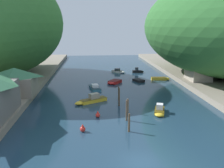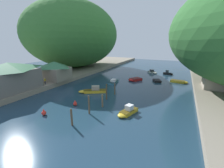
{
  "view_description": "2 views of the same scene",
  "coord_description": "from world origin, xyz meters",
  "px_view_note": "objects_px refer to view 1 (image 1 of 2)",
  "views": [
    {
      "loc": [
        -4.77,
        -22.77,
        13.82
      ],
      "look_at": [
        -1.12,
        23.76,
        2.82
      ],
      "focal_mm": 40.0,
      "sensor_mm": 36.0,
      "label": 1
    },
    {
      "loc": [
        13.17,
        -6.81,
        11.49
      ],
      "look_at": [
        -0.23,
        21.32,
        2.66
      ],
      "focal_mm": 24.0,
      "sensor_mm": 36.0,
      "label": 2
    }
  ],
  "objects_px": {
    "boathouse_shed": "(15,81)",
    "right_bank_cottage": "(198,68)",
    "channel_buoy_far": "(98,115)",
    "person_on_quay": "(17,97)",
    "boat_cabin_cruiser": "(159,111)",
    "channel_buoy_near": "(83,129)",
    "boat_far_upstream": "(94,87)",
    "boat_moored_right": "(138,71)",
    "boat_white_cruiser": "(114,82)",
    "boat_mid_channel": "(161,79)",
    "boat_near_quay": "(91,100)",
    "boat_navy_launch": "(119,71)",
    "person_by_boathouse": "(4,102)",
    "boat_yellow_tender": "(138,80)"
  },
  "relations": [
    {
      "from": "boat_near_quay",
      "to": "boat_cabin_cruiser",
      "type": "bearing_deg",
      "value": -152.25
    },
    {
      "from": "channel_buoy_far",
      "to": "person_by_boathouse",
      "type": "height_order",
      "value": "person_by_boathouse"
    },
    {
      "from": "boathouse_shed",
      "to": "boat_mid_channel",
      "type": "xyz_separation_m",
      "value": [
        32.14,
        15.74,
        -3.44
      ]
    },
    {
      "from": "boat_white_cruiser",
      "to": "boat_moored_right",
      "type": "height_order",
      "value": "boat_moored_right"
    },
    {
      "from": "boat_near_quay",
      "to": "boat_navy_launch",
      "type": "bearing_deg",
      "value": -46.78
    },
    {
      "from": "person_on_quay",
      "to": "boat_white_cruiser",
      "type": "bearing_deg",
      "value": -65.46
    },
    {
      "from": "channel_buoy_near",
      "to": "boathouse_shed",
      "type": "bearing_deg",
      "value": 130.09
    },
    {
      "from": "right_bank_cottage",
      "to": "channel_buoy_far",
      "type": "relative_size",
      "value": 6.39
    },
    {
      "from": "person_by_boathouse",
      "to": "boat_cabin_cruiser",
      "type": "bearing_deg",
      "value": -84.42
    },
    {
      "from": "person_by_boathouse",
      "to": "boathouse_shed",
      "type": "bearing_deg",
      "value": 12.32
    },
    {
      "from": "boat_cabin_cruiser",
      "to": "person_by_boathouse",
      "type": "relative_size",
      "value": 2.66
    },
    {
      "from": "boat_navy_launch",
      "to": "boat_yellow_tender",
      "type": "bearing_deg",
      "value": 60.94
    },
    {
      "from": "boat_yellow_tender",
      "to": "boat_white_cruiser",
      "type": "height_order",
      "value": "boat_white_cruiser"
    },
    {
      "from": "right_bank_cottage",
      "to": "boat_navy_launch",
      "type": "distance_m",
      "value": 24.3
    },
    {
      "from": "boat_white_cruiser",
      "to": "boat_near_quay",
      "type": "relative_size",
      "value": 0.74
    },
    {
      "from": "boat_far_upstream",
      "to": "boat_moored_right",
      "type": "relative_size",
      "value": 1.78
    },
    {
      "from": "boathouse_shed",
      "to": "person_by_boathouse",
      "type": "xyz_separation_m",
      "value": [
        0.58,
        -8.11,
        -1.67
      ]
    },
    {
      "from": "boat_white_cruiser",
      "to": "right_bank_cottage",
      "type": "bearing_deg",
      "value": -150.95
    },
    {
      "from": "boathouse_shed",
      "to": "right_bank_cottage",
      "type": "height_order",
      "value": "right_bank_cottage"
    },
    {
      "from": "boat_white_cruiser",
      "to": "channel_buoy_near",
      "type": "relative_size",
      "value": 4.22
    },
    {
      "from": "boathouse_shed",
      "to": "person_on_quay",
      "type": "height_order",
      "value": "boathouse_shed"
    },
    {
      "from": "boat_mid_channel",
      "to": "channel_buoy_near",
      "type": "height_order",
      "value": "channel_buoy_near"
    },
    {
      "from": "right_bank_cottage",
      "to": "boat_navy_launch",
      "type": "bearing_deg",
      "value": 135.79
    },
    {
      "from": "boat_navy_launch",
      "to": "boat_near_quay",
      "type": "bearing_deg",
      "value": 29.18
    },
    {
      "from": "person_by_boathouse",
      "to": "boat_navy_launch",
      "type": "bearing_deg",
      "value": -23.53
    },
    {
      "from": "right_bank_cottage",
      "to": "boat_far_upstream",
      "type": "distance_m",
      "value": 25.06
    },
    {
      "from": "right_bank_cottage",
      "to": "channel_buoy_far",
      "type": "distance_m",
      "value": 31.89
    },
    {
      "from": "boat_white_cruiser",
      "to": "person_on_quay",
      "type": "bearing_deg",
      "value": 80.23
    },
    {
      "from": "right_bank_cottage",
      "to": "boat_far_upstream",
      "type": "bearing_deg",
      "value": -175.03
    },
    {
      "from": "channel_buoy_near",
      "to": "person_by_boathouse",
      "type": "bearing_deg",
      "value": 149.44
    },
    {
      "from": "boathouse_shed",
      "to": "boat_white_cruiser",
      "type": "bearing_deg",
      "value": 32.61
    },
    {
      "from": "boat_moored_right",
      "to": "boathouse_shed",
      "type": "bearing_deg",
      "value": -42.27
    },
    {
      "from": "channel_buoy_near",
      "to": "boat_white_cruiser",
      "type": "bearing_deg",
      "value": 76.82
    },
    {
      "from": "channel_buoy_far",
      "to": "person_on_quay",
      "type": "distance_m",
      "value": 14.61
    },
    {
      "from": "person_by_boathouse",
      "to": "boat_far_upstream",
      "type": "bearing_deg",
      "value": -33.24
    },
    {
      "from": "person_on_quay",
      "to": "boat_navy_launch",
      "type": "bearing_deg",
      "value": -52.67
    },
    {
      "from": "boat_mid_channel",
      "to": "channel_buoy_near",
      "type": "distance_m",
      "value": 36.59
    },
    {
      "from": "boat_mid_channel",
      "to": "person_on_quay",
      "type": "xyz_separation_m",
      "value": [
        -30.56,
        -20.72,
        1.76
      ]
    },
    {
      "from": "boat_yellow_tender",
      "to": "boat_near_quay",
      "type": "distance_m",
      "value": 20.78
    },
    {
      "from": "boathouse_shed",
      "to": "channel_buoy_near",
      "type": "distance_m",
      "value": 20.45
    },
    {
      "from": "boat_mid_channel",
      "to": "boat_navy_launch",
      "type": "relative_size",
      "value": 1.16
    },
    {
      "from": "boat_cabin_cruiser",
      "to": "channel_buoy_far",
      "type": "distance_m",
      "value": 9.99
    },
    {
      "from": "boat_far_upstream",
      "to": "boat_moored_right",
      "type": "height_order",
      "value": "boat_moored_right"
    },
    {
      "from": "right_bank_cottage",
      "to": "boat_near_quay",
      "type": "distance_m",
      "value": 28.64
    },
    {
      "from": "boat_far_upstream",
      "to": "boat_cabin_cruiser",
      "type": "distance_m",
      "value": 20.02
    },
    {
      "from": "boat_yellow_tender",
      "to": "boat_cabin_cruiser",
      "type": "relative_size",
      "value": 0.92
    },
    {
      "from": "channel_buoy_far",
      "to": "boat_white_cruiser",
      "type": "bearing_deg",
      "value": 78.98
    },
    {
      "from": "boat_yellow_tender",
      "to": "person_on_quay",
      "type": "distance_m",
      "value": 31.14
    },
    {
      "from": "right_bank_cottage",
      "to": "channel_buoy_far",
      "type": "height_order",
      "value": "right_bank_cottage"
    },
    {
      "from": "boat_cabin_cruiser",
      "to": "boathouse_shed",
      "type": "bearing_deg",
      "value": -3.66
    }
  ]
}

